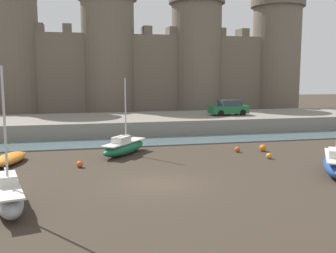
# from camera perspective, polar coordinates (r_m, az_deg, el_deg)

# --- Properties ---
(ground_plane) EXTENTS (160.00, 160.00, 0.00)m
(ground_plane) POSITION_cam_1_polar(r_m,az_deg,el_deg) (21.16, -1.57, -8.37)
(ground_plane) COLOR #382D23
(water_channel) EXTENTS (80.00, 4.50, 0.10)m
(water_channel) POSITION_cam_1_polar(r_m,az_deg,el_deg) (33.65, -5.92, -2.29)
(water_channel) COLOR slate
(water_channel) RESTS_ON ground
(quay_road) EXTENTS (59.71, 10.00, 1.45)m
(quay_road) POSITION_cam_1_polar(r_m,az_deg,el_deg) (40.68, -7.18, 0.38)
(quay_road) COLOR gray
(quay_road) RESTS_ON ground
(castle) EXTENTS (55.26, 7.55, 19.14)m
(castle) POSITION_cam_1_polar(r_m,az_deg,el_deg) (52.33, -8.65, 9.33)
(castle) COLOR #706354
(castle) RESTS_ON ground
(rowboat_near_channel_right) EXTENTS (2.47, 4.16, 0.66)m
(rowboat_near_channel_right) POSITION_cam_1_polar(r_m,az_deg,el_deg) (27.70, -22.08, -4.36)
(rowboat_near_channel_right) COLOR orange
(rowboat_near_channel_right) RESTS_ON ground
(sailboat_near_channel_left) EXTENTS (4.04, 5.18, 6.76)m
(sailboat_near_channel_left) POSITION_cam_1_polar(r_m,az_deg,el_deg) (25.18, 23.21, -4.89)
(sailboat_near_channel_left) COLOR #234793
(sailboat_near_channel_left) RESTS_ON ground
(sailboat_foreground_left) EXTENTS (2.20, 4.86, 6.18)m
(sailboat_foreground_left) POSITION_cam_1_polar(r_m,az_deg,el_deg) (18.44, -22.17, -9.31)
(sailboat_foreground_left) COLOR gray
(sailboat_foreground_left) RESTS_ON ground
(sailboat_midflat_left) EXTENTS (4.14, 4.72, 5.54)m
(sailboat_midflat_left) POSITION_cam_1_polar(r_m,az_deg,el_deg) (28.78, -6.40, -2.95)
(sailboat_midflat_left) COLOR #1E6B47
(sailboat_midflat_left) RESTS_ON ground
(mooring_buoy_mid_mud) EXTENTS (0.52, 0.52, 0.52)m
(mooring_buoy_mid_mud) POSITION_cam_1_polar(r_m,az_deg,el_deg) (30.66, 13.61, -3.05)
(mooring_buoy_mid_mud) COLOR orange
(mooring_buoy_mid_mud) RESTS_ON ground
(mooring_buoy_near_shore) EXTENTS (0.40, 0.40, 0.40)m
(mooring_buoy_near_shore) POSITION_cam_1_polar(r_m,az_deg,el_deg) (28.17, 14.45, -4.15)
(mooring_buoy_near_shore) COLOR orange
(mooring_buoy_near_shore) RESTS_ON ground
(mooring_buoy_near_channel) EXTENTS (0.42, 0.42, 0.42)m
(mooring_buoy_near_channel) POSITION_cam_1_polar(r_m,az_deg,el_deg) (25.36, -12.70, -5.37)
(mooring_buoy_near_channel) COLOR #E04C1E
(mooring_buoy_near_channel) RESTS_ON ground
(mooring_buoy_off_centre) EXTENTS (0.41, 0.41, 0.41)m
(mooring_buoy_off_centre) POSITION_cam_1_polar(r_m,az_deg,el_deg) (29.96, 10.05, -3.30)
(mooring_buoy_off_centre) COLOR #E04C1E
(mooring_buoy_off_centre) RESTS_ON ground
(car_quay_west) EXTENTS (4.22, 2.12, 1.62)m
(car_quay_west) POSITION_cam_1_polar(r_m,az_deg,el_deg) (42.43, 8.83, 2.69)
(car_quay_west) COLOR #1E6638
(car_quay_west) RESTS_ON quay_road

